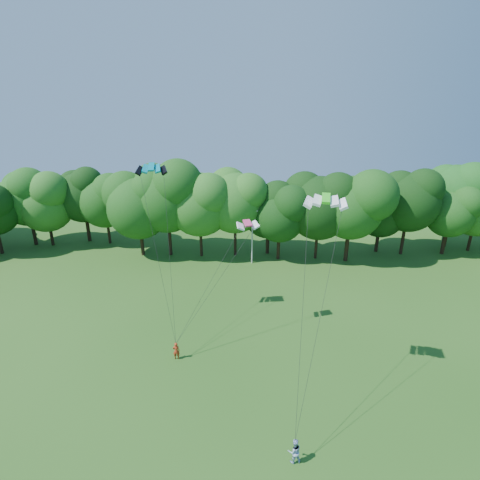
{
  "coord_description": "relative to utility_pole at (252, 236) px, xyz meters",
  "views": [
    {
      "loc": [
        0.3,
        -14.67,
        21.01
      ],
      "look_at": [
        -1.12,
        13.0,
        10.43
      ],
      "focal_mm": 28.0,
      "sensor_mm": 36.0,
      "label": 1
    }
  ],
  "objects": [
    {
      "name": "utility_pole",
      "position": [
        0.0,
        0.0,
        0.0
      ],
      "size": [
        1.48,
        0.5,
        7.59
      ],
      "rotation": [
        0.0,
        0.0,
        -0.29
      ],
      "color": "#B5B4AB",
      "rests_on": "ground"
    },
    {
      "name": "kite_flyer_left",
      "position": [
        -6.02,
        -20.25,
        -3.11
      ],
      "size": [
        0.63,
        0.45,
        1.61
      ],
      "primitive_type": "imported",
      "rotation": [
        0.0,
        0.0,
        3.26
      ],
      "color": "#B43217",
      "rests_on": "ground"
    },
    {
      "name": "kite_teal",
      "position": [
        -8.64,
        -14.04,
        11.43
      ],
      "size": [
        2.72,
        1.53,
        0.64
      ],
      "rotation": [
        0.0,
        0.0,
        0.17
      ],
      "color": "#048193",
      "rests_on": "ground"
    },
    {
      "name": "tree_back_east",
      "position": [
        28.87,
        7.62,
        4.47
      ],
      "size": [
        9.23,
        9.23,
        13.43
      ],
      "color": "#341D14",
      "rests_on": "ground"
    },
    {
      "name": "kite_green",
      "position": [
        5.15,
        -22.41,
        10.96
      ],
      "size": [
        2.89,
        1.66,
        0.5
      ],
      "rotation": [
        0.0,
        0.0,
        -0.17
      ],
      "color": "#35E121",
      "rests_on": "ground"
    },
    {
      "name": "tree_back_west",
      "position": [
        -33.03,
        5.08,
        3.85
      ],
      "size": [
        8.55,
        8.55,
        12.44
      ],
      "color": "#382016",
      "rests_on": "ground"
    },
    {
      "name": "tree_back_center",
      "position": [
        3.61,
        1.63,
        2.94
      ],
      "size": [
        7.55,
        7.55,
        10.98
      ],
      "color": "black",
      "rests_on": "ground"
    },
    {
      "name": "kite_flyer_right",
      "position": [
        3.23,
        -29.51,
        -3.05
      ],
      "size": [
        0.95,
        0.81,
        1.73
      ],
      "primitive_type": "imported",
      "rotation": [
        0.0,
        0.0,
        3.34
      ],
      "color": "#A0B6DE",
      "rests_on": "ground"
    },
    {
      "name": "kite_pink",
      "position": [
        -0.15,
        -15.4,
        6.86
      ],
      "size": [
        2.15,
        1.53,
        0.44
      ],
      "rotation": [
        0.0,
        0.0,
        0.34
      ],
      "color": "#DD3D72",
      "rests_on": "ground"
    }
  ]
}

